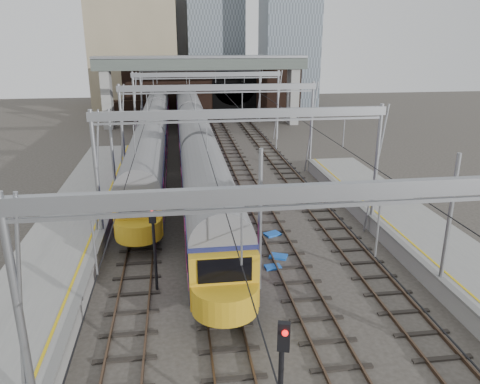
{
  "coord_description": "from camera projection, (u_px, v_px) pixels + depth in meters",
  "views": [
    {
      "loc": [
        -3.68,
        -17.87,
        11.72
      ],
      "look_at": [
        0.12,
        9.71,
        2.4
      ],
      "focal_mm": 35.0,
      "sensor_mm": 36.0,
      "label": 1
    }
  ],
  "objects": [
    {
      "name": "equip_cover_b",
      "position": [
        272.0,
        234.0,
        28.96
      ],
      "size": [
        1.16,
        1.01,
        0.11
      ],
      "primitive_type": "cube",
      "rotation": [
        0.0,
        0.0,
        0.4
      ],
      "color": "blue",
      "rests_on": "ground"
    },
    {
      "name": "retaining_wall",
      "position": [
        209.0,
        89.0,
        68.57
      ],
      "size": [
        28.0,
        2.75,
        9.0
      ],
      "color": "black",
      "rests_on": "ground"
    },
    {
      "name": "overhead_line",
      "position": [
        219.0,
        101.0,
        39.08
      ],
      "size": [
        16.8,
        80.0,
        8.0
      ],
      "color": "gray",
      "rests_on": "ground"
    },
    {
      "name": "tracks",
      "position": [
        229.0,
        200.0,
        35.07
      ],
      "size": [
        14.4,
        80.0,
        0.22
      ],
      "color": "#4C3828",
      "rests_on": "ground"
    },
    {
      "name": "equip_cover_c",
      "position": [
        278.0,
        256.0,
        26.02
      ],
      "size": [
        1.15,
        1.01,
        0.11
      ],
      "primitive_type": "cube",
      "rotation": [
        0.0,
        0.0,
        -0.42
      ],
      "color": "blue",
      "rests_on": "ground"
    },
    {
      "name": "overbridge",
      "position": [
        202.0,
        71.0,
        61.89
      ],
      "size": [
        28.0,
        3.0,
        9.25
      ],
      "color": "gray",
      "rests_on": "ground"
    },
    {
      "name": "signal_near_centre",
      "position": [
        281.0,
        374.0,
        12.75
      ],
      "size": [
        0.37,
        0.46,
        4.66
      ],
      "rotation": [
        0.0,
        0.0,
        -0.3
      ],
      "color": "black",
      "rests_on": "ground"
    },
    {
      "name": "platform_left",
      "position": [
        43.0,
        287.0,
        21.84
      ],
      "size": [
        4.32,
        55.0,
        1.12
      ],
      "color": "gray",
      "rests_on": "ground"
    },
    {
      "name": "train_main",
      "position": [
        192.0,
        124.0,
        50.8
      ],
      "size": [
        2.95,
        68.23,
        5.03
      ],
      "color": "black",
      "rests_on": "ground"
    },
    {
      "name": "city_skyline",
      "position": [
        208.0,
        4.0,
        82.12
      ],
      "size": [
        37.5,
        27.5,
        60.0
      ],
      "color": "tan",
      "rests_on": "ground"
    },
    {
      "name": "train_second",
      "position": [
        154.0,
        130.0,
        48.29
      ],
      "size": [
        2.77,
        48.13,
        4.78
      ],
      "color": "black",
      "rests_on": "ground"
    },
    {
      "name": "ground",
      "position": [
        267.0,
        311.0,
        20.98
      ],
      "size": [
        160.0,
        160.0,
        0.0
      ],
      "primitive_type": "plane",
      "color": "#38332D",
      "rests_on": "ground"
    },
    {
      "name": "signal_near_left",
      "position": [
        154.0,
        237.0,
        21.81
      ],
      "size": [
        0.33,
        0.45,
        4.36
      ],
      "rotation": [
        0.0,
        0.0,
        -0.17
      ],
      "color": "black",
      "rests_on": "ground"
    },
    {
      "name": "equip_cover_a",
      "position": [
        273.0,
        267.0,
        24.84
      ],
      "size": [
        0.9,
        0.67,
        0.1
      ],
      "primitive_type": "cube",
      "rotation": [
        0.0,
        0.0,
        0.09
      ],
      "color": "blue",
      "rests_on": "ground"
    }
  ]
}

